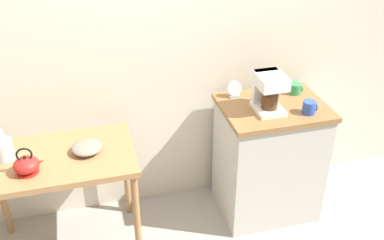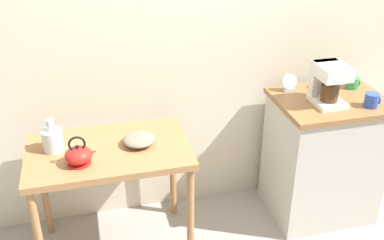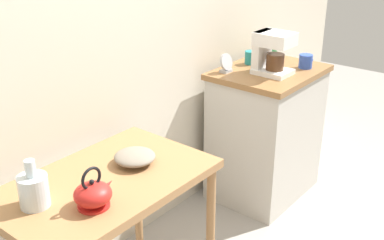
% 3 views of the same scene
% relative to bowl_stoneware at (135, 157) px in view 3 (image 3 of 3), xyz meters
% --- Properties ---
extents(wooden_table, '(0.94, 0.59, 0.76)m').
position_rel_bowl_stoneware_xyz_m(wooden_table, '(-0.18, 0.00, -0.13)').
color(wooden_table, '#9E7044').
rests_on(wooden_table, ground_plane).
extents(kitchen_counter, '(0.71, 0.56, 0.89)m').
position_rel_bowl_stoneware_xyz_m(kitchen_counter, '(1.26, 0.05, -0.35)').
color(kitchen_counter, '#BCB7AD').
rests_on(kitchen_counter, ground_plane).
extents(bowl_stoneware, '(0.19, 0.19, 0.06)m').
position_rel_bowl_stoneware_xyz_m(bowl_stoneware, '(0.00, 0.00, 0.00)').
color(bowl_stoneware, gray).
rests_on(bowl_stoneware, wooden_table).
extents(teakettle, '(0.18, 0.15, 0.17)m').
position_rel_bowl_stoneware_xyz_m(teakettle, '(-0.34, -0.12, 0.02)').
color(teakettle, red).
rests_on(teakettle, wooden_table).
extents(glass_carafe_vase, '(0.12, 0.12, 0.20)m').
position_rel_bowl_stoneware_xyz_m(glass_carafe_vase, '(-0.48, 0.06, 0.04)').
color(glass_carafe_vase, silver).
rests_on(glass_carafe_vase, wooden_table).
extents(coffee_maker, '(0.18, 0.22, 0.26)m').
position_rel_bowl_stoneware_xyz_m(coffee_maker, '(1.19, 0.01, 0.24)').
color(coffee_maker, white).
rests_on(coffee_maker, kitchen_counter).
extents(mug_blue, '(0.09, 0.09, 0.09)m').
position_rel_bowl_stoneware_xyz_m(mug_blue, '(1.43, -0.11, 0.14)').
color(mug_blue, '#2D4CAD').
rests_on(mug_blue, kitchen_counter).
extents(mug_tall_green, '(0.09, 0.09, 0.08)m').
position_rel_bowl_stoneware_xyz_m(mug_tall_green, '(1.47, 0.17, 0.14)').
color(mug_tall_green, '#338C4C').
rests_on(mug_tall_green, kitchen_counter).
extents(mug_dark_teal, '(0.08, 0.08, 0.09)m').
position_rel_bowl_stoneware_xyz_m(mug_dark_teal, '(1.29, 0.21, 0.14)').
color(mug_dark_teal, teal).
rests_on(mug_dark_teal, kitchen_counter).
extents(table_clock, '(0.11, 0.05, 0.12)m').
position_rel_bowl_stoneware_xyz_m(table_clock, '(1.04, 0.23, 0.15)').
color(table_clock, '#B2B5BA').
rests_on(table_clock, kitchen_counter).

